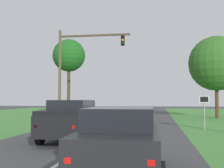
{
  "coord_description": "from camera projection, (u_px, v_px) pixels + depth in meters",
  "views": [
    {
      "loc": [
        3.09,
        -4.14,
        2.06
      ],
      "look_at": [
        -0.11,
        15.97,
        3.1
      ],
      "focal_mm": 45.86,
      "sensor_mm": 36.0,
      "label": 1
    }
  ],
  "objects": [
    {
      "name": "extra_tree_1",
      "position": [
        69.0,
        56.0,
        34.76
      ],
      "size": [
        3.94,
        3.94,
        9.27
      ],
      "color": "#4C351E",
      "rests_on": "ground_plane"
    },
    {
      "name": "pickup_truck_lead",
      "position": [
        71.0,
        120.0,
        14.12
      ],
      "size": [
        2.36,
        5.57,
        1.99
      ],
      "color": "black",
      "rests_on": "ground_plane"
    },
    {
      "name": "oak_tree_right",
      "position": [
        216.0,
        64.0,
        30.1
      ],
      "size": [
        5.76,
        5.76,
        8.63
      ],
      "color": "#4C351E",
      "rests_on": "ground_plane"
    },
    {
      "name": "keep_moving_sign",
      "position": [
        204.0,
        107.0,
        18.56
      ],
      "size": [
        0.6,
        0.09,
        2.36
      ],
      "color": "gray",
      "rests_on": "ground_plane"
    },
    {
      "name": "red_suv_near",
      "position": [
        121.0,
        139.0,
        7.71
      ],
      "size": [
        2.3,
        4.55,
        1.82
      ],
      "color": "black",
      "rests_on": "ground_plane"
    },
    {
      "name": "traffic_light",
      "position": [
        76.0,
        62.0,
        26.02
      ],
      "size": [
        6.59,
        0.4,
        8.38
      ],
      "color": "brown",
      "rests_on": "ground_plane"
    },
    {
      "name": "crossing_suv_far",
      "position": [
        82.0,
        109.0,
        28.16
      ],
      "size": [
        4.49,
        2.05,
        1.89
      ],
      "color": "maroon",
      "rests_on": "ground_plane"
    },
    {
      "name": "ground_plane",
      "position": [
        102.0,
        135.0,
        16.0
      ],
      "size": [
        120.0,
        120.0,
        0.0
      ],
      "primitive_type": "plane",
      "color": "#424244"
    }
  ]
}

